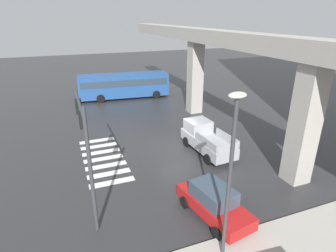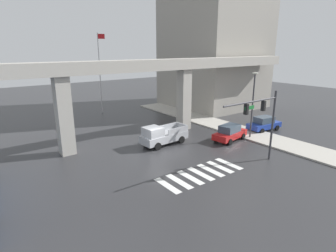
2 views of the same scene
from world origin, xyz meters
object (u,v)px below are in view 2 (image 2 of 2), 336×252
(street_lamp_near_corner, at_px, (253,98))
(street_lamp_mid_block, at_px, (189,87))
(traffic_signal_mast, at_px, (262,114))
(sedan_red, at_px, (230,133))
(pickup_truck, at_px, (162,136))
(sedan_blue, at_px, (264,124))
(flagpole, at_px, (100,68))

(street_lamp_near_corner, height_order, street_lamp_mid_block, same)
(traffic_signal_mast, bearing_deg, street_lamp_near_corner, 42.53)
(traffic_signal_mast, height_order, street_lamp_near_corner, street_lamp_near_corner)
(sedan_red, height_order, street_lamp_near_corner, street_lamp_near_corner)
(pickup_truck, relative_size, street_lamp_mid_block, 0.72)
(sedan_blue, height_order, sedan_red, same)
(pickup_truck, distance_m, flagpole, 18.58)
(pickup_truck, height_order, flagpole, flagpole)
(flagpole, bearing_deg, sedan_red, -75.19)
(pickup_truck, relative_size, sedan_red, 1.15)
(sedan_red, xyz_separation_m, flagpole, (-5.50, 20.80, 5.87))
(sedan_red, relative_size, flagpole, 0.38)
(sedan_blue, relative_size, street_lamp_near_corner, 0.61)
(pickup_truck, height_order, sedan_red, pickup_truck)
(pickup_truck, bearing_deg, street_lamp_mid_block, 35.48)
(sedan_blue, xyz_separation_m, street_lamp_near_corner, (-3.83, -0.94, 3.70))
(street_lamp_mid_block, xyz_separation_m, flagpole, (-7.86, 11.15, 2.17))
(traffic_signal_mast, xyz_separation_m, street_lamp_mid_block, (5.25, 15.34, 0.17))
(sedan_blue, distance_m, flagpole, 24.53)
(sedan_blue, distance_m, traffic_signal_mast, 11.32)
(sedan_blue, relative_size, sedan_red, 0.98)
(pickup_truck, relative_size, street_lamp_near_corner, 0.72)
(sedan_blue, bearing_deg, street_lamp_near_corner, -166.25)
(flagpole, bearing_deg, traffic_signal_mast, -84.37)
(sedan_red, bearing_deg, traffic_signal_mast, -116.89)
(traffic_signal_mast, height_order, street_lamp_mid_block, street_lamp_mid_block)
(flagpole, bearing_deg, sedan_blue, -60.58)
(sedan_blue, height_order, traffic_signal_mast, traffic_signal_mast)
(street_lamp_near_corner, bearing_deg, traffic_signal_mast, -137.47)
(street_lamp_mid_block, bearing_deg, pickup_truck, -144.52)
(pickup_truck, height_order, sedan_blue, pickup_truck)
(pickup_truck, bearing_deg, flagpole, 86.01)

